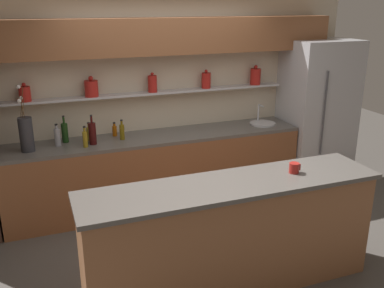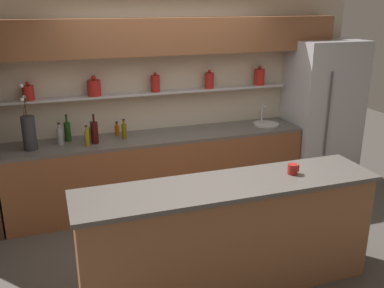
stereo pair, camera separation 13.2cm
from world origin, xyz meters
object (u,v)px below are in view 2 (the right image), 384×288
(bottle_sauce_5, at_px, (94,135))
(bottle_oil_2, at_px, (92,132))
(flower_vase, at_px, (29,132))
(bottle_sauce_6, at_px, (117,130))
(bottle_wine_1, at_px, (68,131))
(bottle_oil_0, at_px, (87,138))
(bottle_spirit_7, at_px, (60,136))
(bottle_wine_4, at_px, (94,132))
(refrigerator, at_px, (321,115))
(sink_fixture, at_px, (266,123))
(coffee_mug, at_px, (293,169))
(bottle_oil_3, at_px, (124,131))

(bottle_sauce_5, bearing_deg, bottle_oil_2, 106.27)
(flower_vase, xyz_separation_m, bottle_sauce_6, (0.99, 0.22, -0.13))
(bottle_wine_1, relative_size, bottle_oil_2, 1.43)
(bottle_oil_0, height_order, bottle_spirit_7, bottle_spirit_7)
(flower_vase, bearing_deg, bottle_sauce_5, 5.20)
(bottle_oil_2, xyz_separation_m, bottle_sauce_5, (0.02, -0.08, -0.02))
(bottle_wine_4, relative_size, bottle_spirit_7, 1.34)
(bottle_oil_0, relative_size, bottle_wine_1, 0.77)
(bottle_oil_2, relative_size, bottle_spirit_7, 0.86)
(refrigerator, bearing_deg, sink_fixture, 176.66)
(refrigerator, distance_m, coffee_mug, 2.35)
(flower_vase, height_order, coffee_mug, flower_vase)
(bottle_sauce_6, relative_size, coffee_mug, 1.55)
(bottle_wine_1, bearing_deg, flower_vase, -156.29)
(bottle_wine_1, distance_m, bottle_wine_4, 0.35)
(bottle_wine_1, relative_size, bottle_oil_3, 1.31)
(sink_fixture, distance_m, bottle_wine_4, 2.24)
(flower_vase, distance_m, bottle_spirit_7, 0.34)
(bottle_wine_1, bearing_deg, bottle_sauce_5, -21.73)
(bottle_wine_1, bearing_deg, bottle_spirit_7, -129.17)
(coffee_mug, bearing_deg, bottle_sauce_5, 129.62)
(flower_vase, bearing_deg, bottle_oil_2, 11.83)
(bottle_sauce_6, xyz_separation_m, bottle_spirit_7, (-0.67, -0.15, 0.04))
(bottle_wine_4, bearing_deg, sink_fixture, 1.54)
(refrigerator, xyz_separation_m, bottle_sauce_6, (-2.77, 0.22, -0.01))
(refrigerator, relative_size, bottle_wine_1, 6.32)
(bottle_oil_2, bearing_deg, bottle_oil_0, -108.14)
(bottle_oil_2, xyz_separation_m, coffee_mug, (1.54, -1.91, 0.06))
(refrigerator, xyz_separation_m, flower_vase, (-3.76, 0.00, 0.12))
(bottle_wine_1, bearing_deg, refrigerator, -3.09)
(sink_fixture, height_order, coffee_mug, sink_fixture)
(bottle_oil_0, relative_size, coffee_mug, 2.22)
(sink_fixture, bearing_deg, flower_vase, -179.07)
(bottle_oil_0, distance_m, bottle_spirit_7, 0.32)
(flower_vase, bearing_deg, bottle_sauce_6, 12.54)
(flower_vase, distance_m, bottle_sauce_5, 0.72)
(refrigerator, relative_size, bottle_sauce_5, 11.93)
(refrigerator, relative_size, bottle_wine_4, 5.80)
(flower_vase, height_order, bottle_sauce_5, flower_vase)
(sink_fixture, height_order, bottle_sauce_5, sink_fixture)
(sink_fixture, xyz_separation_m, bottle_wine_1, (-2.53, 0.13, 0.10))
(bottle_wine_1, bearing_deg, bottle_oil_3, -11.78)
(bottle_wine_4, bearing_deg, flower_vase, 178.97)
(flower_vase, bearing_deg, bottle_wine_1, 23.71)
(sink_fixture, bearing_deg, bottle_wine_4, -178.46)
(sink_fixture, height_order, bottle_wine_1, bottle_wine_1)
(bottle_oil_2, distance_m, bottle_sauce_5, 0.08)
(refrigerator, relative_size, coffee_mug, 18.31)
(flower_vase, relative_size, bottle_sauce_6, 4.25)
(refrigerator, height_order, bottle_sauce_5, refrigerator)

